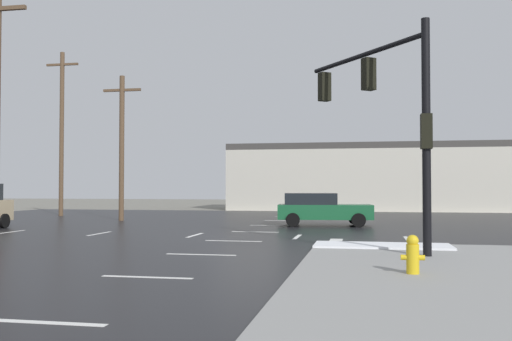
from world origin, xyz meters
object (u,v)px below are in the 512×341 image
sedan_green (321,209)px  utility_pole_far (122,144)px  utility_pole_distant (62,130)px  fire_hydrant (413,254)px  traffic_signal_mast (389,104)px

sedan_green → utility_pole_far: bearing=163.3°
sedan_green → utility_pole_distant: bearing=154.2°
fire_hydrant → utility_pole_far: (-14.25, 17.57, 3.73)m
sedan_green → utility_pole_far: (-11.23, 2.07, 3.41)m
utility_pole_distant → fire_hydrant: bearing=-46.9°
traffic_signal_mast → utility_pole_distant: utility_pole_distant is taller
fire_hydrant → utility_pole_far: bearing=129.0°
fire_hydrant → traffic_signal_mast: bearing=93.5°
fire_hydrant → sedan_green: size_ratio=0.17×
sedan_green → utility_pole_distant: 18.87m
sedan_green → utility_pole_distant: size_ratio=0.44×
traffic_signal_mast → utility_pole_distant: size_ratio=0.58×
fire_hydrant → sedan_green: (-3.01, 15.51, 0.32)m
fire_hydrant → utility_pole_far: 22.93m
traffic_signal_mast → utility_pole_far: (-13.99, 13.29, 0.03)m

